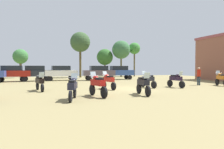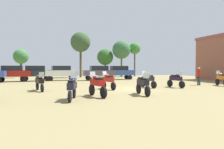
# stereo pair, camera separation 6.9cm
# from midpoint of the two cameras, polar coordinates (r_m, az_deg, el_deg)

# --- Properties ---
(ground_plane) EXTENTS (44.00, 52.00, 0.02)m
(ground_plane) POSITION_cam_midpoint_polar(r_m,az_deg,el_deg) (17.22, 4.60, -3.97)
(ground_plane) COLOR #8B7D50
(motorcycle_1) EXTENTS (0.83, 2.09, 1.46)m
(motorcycle_1) POSITION_cam_midpoint_polar(r_m,az_deg,el_deg) (22.44, 28.14, -0.95)
(motorcycle_1) COLOR black
(motorcycle_1) RESTS_ON ground
(motorcycle_4) EXTENTS (0.68, 2.08, 1.46)m
(motorcycle_4) POSITION_cam_midpoint_polar(r_m,az_deg,el_deg) (18.91, 17.36, -1.31)
(motorcycle_4) COLOR black
(motorcycle_4) RESTS_ON ground
(motorcycle_6) EXTENTS (0.78, 2.08, 1.46)m
(motorcycle_6) POSITION_cam_midpoint_polar(r_m,az_deg,el_deg) (16.59, -1.14, -1.68)
(motorcycle_6) COLOR black
(motorcycle_6) RESTS_ON ground
(motorcycle_7) EXTENTS (0.80, 2.18, 1.44)m
(motorcycle_7) POSITION_cam_midpoint_polar(r_m,az_deg,el_deg) (16.29, -19.67, -1.89)
(motorcycle_7) COLOR black
(motorcycle_7) RESTS_ON ground
(motorcycle_8) EXTENTS (0.75, 2.05, 1.46)m
(motorcycle_8) POSITION_cam_midpoint_polar(r_m,az_deg,el_deg) (18.22, 9.93, -1.39)
(motorcycle_8) COLOR black
(motorcycle_8) RESTS_ON ground
(motorcycle_9) EXTENTS (0.62, 2.13, 1.49)m
(motorcycle_9) POSITION_cam_midpoint_polar(r_m,az_deg,el_deg) (13.26, 8.61, -2.57)
(motorcycle_9) COLOR black
(motorcycle_9) RESTS_ON ground
(motorcycle_10) EXTENTS (0.78, 2.16, 1.44)m
(motorcycle_10) POSITION_cam_midpoint_polar(r_m,az_deg,el_deg) (11.33, -11.10, -3.45)
(motorcycle_10) COLOR black
(motorcycle_10) RESTS_ON ground
(motorcycle_11) EXTENTS (0.77, 2.23, 1.51)m
(motorcycle_11) POSITION_cam_midpoint_polar(r_m,az_deg,el_deg) (12.45, -4.23, -2.77)
(motorcycle_11) COLOR black
(motorcycle_11) RESTS_ON ground
(car_1) EXTENTS (4.31, 1.83, 2.00)m
(car_1) POSITION_cam_midpoint_polar(r_m,az_deg,el_deg) (30.17, 1.85, 0.84)
(car_1) COLOR black
(car_1) RESTS_ON ground
(car_2) EXTENTS (4.46, 2.23, 2.00)m
(car_2) POSITION_cam_midpoint_polar(r_m,az_deg,el_deg) (28.62, -14.19, 0.71)
(car_2) COLOR black
(car_2) RESTS_ON ground
(car_3) EXTENTS (4.46, 2.23, 2.00)m
(car_3) POSITION_cam_midpoint_polar(r_m,az_deg,el_deg) (28.37, -20.86, 0.63)
(car_3) COLOR black
(car_3) RESTS_ON ground
(car_4) EXTENTS (4.34, 1.89, 2.00)m
(car_4) POSITION_cam_midpoint_polar(r_m,az_deg,el_deg) (28.28, -3.78, 0.76)
(car_4) COLOR black
(car_4) RESTS_ON ground
(car_5) EXTENTS (4.37, 1.97, 2.00)m
(car_5) POSITION_cam_midpoint_polar(r_m,az_deg,el_deg) (28.32, -26.19, 0.56)
(car_5) COLOR black
(car_5) RESTS_ON ground
(person_1) EXTENTS (0.46, 0.46, 1.80)m
(person_1) POSITION_cam_midpoint_polar(r_m,az_deg,el_deg) (22.08, 23.03, -0.04)
(person_1) COLOR #253442
(person_1) RESTS_ON ground
(tree_1) EXTENTS (2.51, 2.51, 4.91)m
(tree_1) POSITION_cam_midpoint_polar(r_m,az_deg,el_deg) (38.36, -24.28, 4.54)
(tree_1) COLOR brown
(tree_1) RESTS_ON ground
(tree_2) EXTENTS (3.12, 3.12, 5.34)m
(tree_2) POSITION_cam_midpoint_polar(r_m,az_deg,el_deg) (39.43, -2.07, 4.88)
(tree_2) COLOR brown
(tree_2) RESTS_ON ground
(tree_3) EXTENTS (2.28, 2.28, 6.69)m
(tree_3) POSITION_cam_midpoint_polar(r_m,az_deg,el_deg) (40.83, 6.23, 7.14)
(tree_3) COLOR brown
(tree_3) RESTS_ON ground
(tree_4) EXTENTS (3.52, 3.52, 8.04)m
(tree_4) POSITION_cam_midpoint_polar(r_m,az_deg,el_deg) (36.89, -8.94, 8.87)
(tree_4) COLOR brown
(tree_4) RESTS_ON ground
(tree_5) EXTENTS (3.45, 3.45, 6.86)m
(tree_5) POSITION_cam_midpoint_polar(r_m,az_deg,el_deg) (38.93, 2.53, 6.90)
(tree_5) COLOR #4D4A2A
(tree_5) RESTS_ON ground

